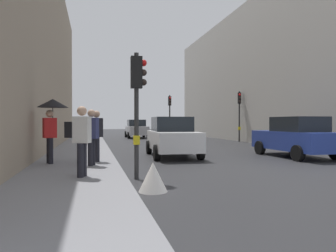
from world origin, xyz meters
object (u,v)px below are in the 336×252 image
(traffic_light_near_left, at_px, (137,92))
(traffic_light_far_median, at_px, (170,109))
(car_white_compact, at_px, (172,137))
(car_silver_hatchback, at_px, (137,129))
(pedestrian_with_grey_backpack, at_px, (90,134))
(traffic_light_mid_street, at_px, (239,107))
(pedestrian_with_black_backpack, at_px, (80,137))
(car_blue_van, at_px, (296,137))
(pedestrian_in_dark_coat, at_px, (97,134))
(pedestrian_with_umbrella, at_px, (52,113))
(warning_sign_triangle, at_px, (153,177))

(traffic_light_near_left, height_order, traffic_light_far_median, traffic_light_far_median)
(traffic_light_near_left, distance_m, car_white_compact, 5.78)
(car_silver_hatchback, xyz_separation_m, pedestrian_with_grey_backpack, (-4.21, -19.80, 0.29))
(traffic_light_mid_street, height_order, car_silver_hatchback, traffic_light_mid_street)
(car_white_compact, xyz_separation_m, pedestrian_with_black_backpack, (-3.75, -5.31, 0.29))
(car_blue_van, distance_m, pedestrian_in_dark_coat, 8.54)
(car_silver_hatchback, xyz_separation_m, pedestrian_with_umbrella, (-5.45, -19.00, 0.96))
(traffic_light_mid_street, height_order, pedestrian_with_grey_backpack, traffic_light_mid_street)
(traffic_light_far_median, xyz_separation_m, pedestrian_with_umbrella, (-8.17, -16.63, -0.91))
(car_silver_hatchback, distance_m, pedestrian_with_black_backpack, 22.29)
(traffic_light_far_median, bearing_deg, car_white_compact, -103.54)
(car_silver_hatchback, relative_size, car_blue_van, 0.99)
(car_silver_hatchback, bearing_deg, warning_sign_triangle, -96.99)
(car_blue_van, bearing_deg, pedestrian_with_black_backpack, -157.08)
(pedestrian_with_umbrella, bearing_deg, car_silver_hatchback, 74.00)
(car_silver_hatchback, relative_size, warning_sign_triangle, 6.48)
(traffic_light_near_left, height_order, warning_sign_triangle, traffic_light_near_left)
(car_white_compact, bearing_deg, pedestrian_with_black_backpack, -125.22)
(traffic_light_far_median, xyz_separation_m, car_silver_hatchback, (-2.73, 2.36, -1.87))
(car_white_compact, bearing_deg, pedestrian_with_grey_backpack, -137.14)
(pedestrian_with_umbrella, xyz_separation_m, pedestrian_with_black_backpack, (1.01, -2.84, -0.68))
(pedestrian_with_black_backpack, height_order, pedestrian_in_dark_coat, same)
(car_blue_van, distance_m, pedestrian_with_umbrella, 10.04)
(pedestrian_with_black_backpack, distance_m, pedestrian_with_grey_backpack, 2.05)
(car_blue_van, height_order, pedestrian_in_dark_coat, pedestrian_in_dark_coat)
(car_silver_hatchback, bearing_deg, traffic_light_far_median, -40.91)
(traffic_light_mid_street, relative_size, pedestrian_in_dark_coat, 2.21)
(traffic_light_near_left, xyz_separation_m, pedestrian_with_grey_backpack, (-1.24, 1.83, -1.17))
(pedestrian_with_grey_backpack, bearing_deg, traffic_light_mid_street, 47.01)
(car_white_compact, bearing_deg, pedestrian_with_umbrella, -152.59)
(traffic_light_mid_street, relative_size, car_silver_hatchback, 0.93)
(traffic_light_near_left, bearing_deg, warning_sign_triangle, -85.63)
(car_white_compact, xyz_separation_m, pedestrian_with_umbrella, (-4.76, -2.47, 0.96))
(car_white_compact, bearing_deg, traffic_light_far_median, 76.46)
(traffic_light_mid_street, distance_m, traffic_light_near_left, 16.95)
(car_silver_hatchback, height_order, pedestrian_with_grey_backpack, pedestrian_with_grey_backpack)
(pedestrian_in_dark_coat, bearing_deg, traffic_light_far_median, 67.79)
(pedestrian_with_umbrella, distance_m, pedestrian_with_grey_backpack, 1.62)
(car_blue_van, height_order, pedestrian_with_grey_backpack, pedestrian_with_grey_backpack)
(traffic_light_far_median, relative_size, pedestrian_with_umbrella, 1.86)
(pedestrian_with_grey_backpack, bearing_deg, warning_sign_triangle, -68.20)
(pedestrian_with_black_backpack, relative_size, pedestrian_in_dark_coat, 1.00)
(pedestrian_with_black_backpack, height_order, pedestrian_with_grey_backpack, same)
(traffic_light_mid_street, xyz_separation_m, car_blue_van, (-2.41, -10.20, -1.81))
(traffic_light_far_median, relative_size, car_blue_van, 0.94)
(pedestrian_with_black_backpack, bearing_deg, traffic_light_far_median, 69.81)
(car_blue_van, xyz_separation_m, warning_sign_triangle, (-7.35, -5.15, -0.55))
(car_silver_hatchback, bearing_deg, pedestrian_with_grey_backpack, -102.00)
(pedestrian_with_black_backpack, relative_size, pedestrian_with_grey_backpack, 1.00)
(pedestrian_in_dark_coat, bearing_deg, pedestrian_with_umbrella, -173.85)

